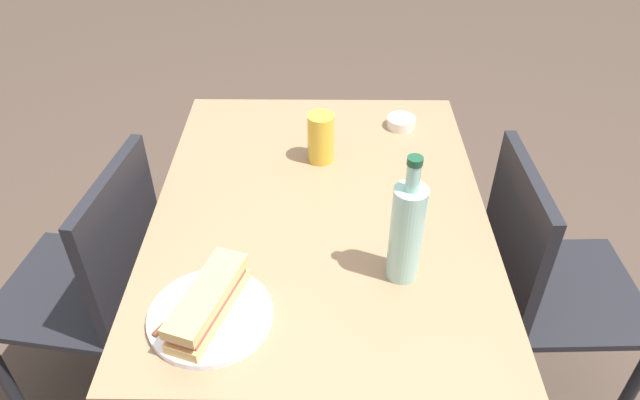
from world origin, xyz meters
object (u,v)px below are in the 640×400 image
plate_near (211,316)px  knife_near (181,309)px  chair_far (100,281)px  water_bottle (406,231)px  chair_near (539,279)px  baguette_sandwich_near (208,302)px  olive_bowl (401,122)px  dining_table (320,241)px  beer_glass (321,138)px

plate_near → knife_near: size_ratio=1.55×
chair_far → water_bottle: (-0.22, -0.78, 0.38)m
chair_near → baguette_sandwich_near: chair_near is taller
chair_far → chair_near: (0.02, -1.21, 0.00)m
chair_near → olive_bowl: 0.59m
dining_table → chair_near: (0.00, -0.60, -0.14)m
chair_near → baguette_sandwich_near: (-0.36, 0.82, 0.31)m
chair_near → plate_near: 0.93m
baguette_sandwich_near → beer_glass: bearing=-20.8°
chair_far → chair_near: bearing=-89.2°
dining_table → knife_near: 0.46m
baguette_sandwich_near → water_bottle: 0.42m
plate_near → knife_near: 0.06m
plate_near → dining_table: bearing=-31.0°
olive_bowl → dining_table: bearing=148.0°
baguette_sandwich_near → beer_glass: 0.60m
chair_far → baguette_sandwich_near: size_ratio=3.49×
chair_near → beer_glass: 0.72m
baguette_sandwich_near → water_bottle: (0.13, -0.39, 0.07)m
plate_near → olive_bowl: size_ratio=2.96×
knife_near → plate_near: bearing=-97.8°
chair_far → knife_near: 0.55m
plate_near → knife_near: knife_near is taller
dining_table → chair_near: chair_near is taller
chair_far → beer_glass: 0.72m
water_bottle → baguette_sandwich_near: bearing=108.0°
plate_near → water_bottle: 0.43m
water_bottle → olive_bowl: (0.61, -0.06, -0.11)m
dining_table → olive_bowl: 0.47m
baguette_sandwich_near → water_bottle: size_ratio=0.80×
baguette_sandwich_near → olive_bowl: baguette_sandwich_near is taller
chair_far → plate_near: size_ratio=3.39×
baguette_sandwich_near → beer_glass: (0.56, -0.21, 0.02)m
beer_glass → knife_near: bearing=153.8°
water_bottle → chair_far: bearing=74.5°
water_bottle → beer_glass: bearing=22.3°
plate_near → knife_near: bearing=82.2°
water_bottle → dining_table: bearing=37.9°
chair_near → knife_near: (-0.35, 0.88, 0.28)m
chair_near → olive_bowl: size_ratio=10.04×
plate_near → knife_near: (0.01, 0.06, 0.01)m
plate_near → beer_glass: 0.61m
plate_near → water_bottle: size_ratio=0.82×
dining_table → olive_bowl: (0.38, -0.24, 0.13)m
chair_near → beer_glass: bearing=71.4°
chair_near → knife_near: bearing=112.0°
knife_near → water_bottle: size_ratio=0.53×
dining_table → chair_far: (-0.01, 0.60, -0.14)m
plate_near → beer_glass: bearing=-20.8°
baguette_sandwich_near → knife_near: 0.07m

